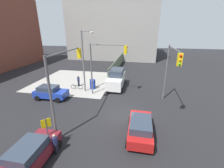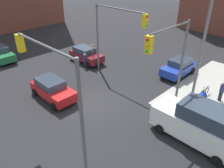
{
  "view_description": "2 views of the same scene",
  "coord_description": "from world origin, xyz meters",
  "px_view_note": "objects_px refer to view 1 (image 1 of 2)",
  "views": [
    {
      "loc": [
        -13.04,
        -1.5,
        8.06
      ],
      "look_at": [
        1.9,
        1.36,
        2.5
      ],
      "focal_mm": 24.0,
      "sensor_mm": 36.0,
      "label": 1
    },
    {
      "loc": [
        11.07,
        -9.12,
        9.75
      ],
      "look_at": [
        2.23,
        -0.27,
        2.73
      ],
      "focal_mm": 35.0,
      "sensor_mm": 36.0,
      "label": 2
    }
  ],
  "objects_px": {
    "smokestack": "(35,33)",
    "traffic_signal_ne_corner": "(104,60)",
    "traffic_signal_nw_corner": "(65,74)",
    "pedestrian_waiting": "(55,144)",
    "traffic_signal_se_corner": "(171,66)",
    "bicycle_at_crosswalk": "(17,156)",
    "street_lamp_corner": "(84,58)",
    "sedan_maroon": "(31,153)",
    "coupe_red": "(140,127)",
    "van_white_delivery": "(116,79)",
    "bicycle_leaning_on_fence": "(77,87)",
    "coupe_blue": "(50,92)",
    "pedestrian_crossing": "(78,81)",
    "mailbox_blue": "(93,84)"
  },
  "relations": [
    {
      "from": "smokestack",
      "to": "traffic_signal_ne_corner",
      "type": "bearing_deg",
      "value": -132.03
    },
    {
      "from": "traffic_signal_nw_corner",
      "to": "pedestrian_waiting",
      "type": "xyz_separation_m",
      "value": [
        -3.55,
        -0.7,
        -3.85
      ]
    },
    {
      "from": "traffic_signal_se_corner",
      "to": "traffic_signal_ne_corner",
      "type": "xyz_separation_m",
      "value": [
        2.12,
        7.29,
        -0.06
      ]
    },
    {
      "from": "traffic_signal_se_corner",
      "to": "bicycle_at_crosswalk",
      "type": "xyz_separation_m",
      "value": [
        -9.19,
        10.5,
        -4.29
      ]
    },
    {
      "from": "smokestack",
      "to": "traffic_signal_nw_corner",
      "type": "xyz_separation_m",
      "value": [
        -31.28,
        -25.5,
        -2.43
      ]
    },
    {
      "from": "traffic_signal_nw_corner",
      "to": "traffic_signal_se_corner",
      "type": "xyz_separation_m",
      "value": [
        4.64,
        -9.0,
        -0.02
      ]
    },
    {
      "from": "bicycle_at_crosswalk",
      "to": "smokestack",
      "type": "bearing_deg",
      "value": 33.82
    },
    {
      "from": "bicycle_at_crosswalk",
      "to": "street_lamp_corner",
      "type": "bearing_deg",
      "value": -2.34
    },
    {
      "from": "traffic_signal_ne_corner",
      "to": "street_lamp_corner",
      "type": "bearing_deg",
      "value": 80.44
    },
    {
      "from": "sedan_maroon",
      "to": "coupe_red",
      "type": "xyz_separation_m",
      "value": [
        3.9,
        -6.62,
        0.0
      ]
    },
    {
      "from": "van_white_delivery",
      "to": "bicycle_leaning_on_fence",
      "type": "relative_size",
      "value": 3.09
    },
    {
      "from": "coupe_blue",
      "to": "traffic_signal_se_corner",
      "type": "bearing_deg",
      "value": -88.68
    },
    {
      "from": "sedan_maroon",
      "to": "pedestrian_crossing",
      "type": "height_order",
      "value": "pedestrian_crossing"
    },
    {
      "from": "street_lamp_corner",
      "to": "van_white_delivery",
      "type": "xyz_separation_m",
      "value": [
        2.56,
        -3.72,
        -3.42
      ]
    },
    {
      "from": "sedan_maroon",
      "to": "pedestrian_waiting",
      "type": "distance_m",
      "value": 1.44
    },
    {
      "from": "smokestack",
      "to": "sedan_maroon",
      "type": "relative_size",
      "value": 3.51
    },
    {
      "from": "traffic_signal_se_corner",
      "to": "mailbox_blue",
      "type": "distance_m",
      "value": 10.95
    },
    {
      "from": "mailbox_blue",
      "to": "bicycle_leaning_on_fence",
      "type": "bearing_deg",
      "value": 105.28
    },
    {
      "from": "smokestack",
      "to": "bicycle_leaning_on_fence",
      "type": "bearing_deg",
      "value": -135.77
    },
    {
      "from": "street_lamp_corner",
      "to": "pedestrian_crossing",
      "type": "relative_size",
      "value": 4.81
    },
    {
      "from": "bicycle_at_crosswalk",
      "to": "traffic_signal_ne_corner",
      "type": "bearing_deg",
      "value": -15.86
    },
    {
      "from": "traffic_signal_nw_corner",
      "to": "bicycle_leaning_on_fence",
      "type": "xyz_separation_m",
      "value": [
        7.85,
        2.7,
        -4.31
      ]
    },
    {
      "from": "street_lamp_corner",
      "to": "coupe_red",
      "type": "bearing_deg",
      "value": -137.09
    },
    {
      "from": "traffic_signal_ne_corner",
      "to": "bicycle_leaning_on_fence",
      "type": "bearing_deg",
      "value": 75.99
    },
    {
      "from": "bicycle_at_crosswalk",
      "to": "coupe_blue",
      "type": "bearing_deg",
      "value": 19.06
    },
    {
      "from": "coupe_blue",
      "to": "bicycle_at_crosswalk",
      "type": "relative_size",
      "value": 2.24
    },
    {
      "from": "smokestack",
      "to": "traffic_signal_ne_corner",
      "type": "height_order",
      "value": "smokestack"
    },
    {
      "from": "pedestrian_crossing",
      "to": "coupe_blue",
      "type": "bearing_deg",
      "value": 100.21
    },
    {
      "from": "traffic_signal_ne_corner",
      "to": "sedan_maroon",
      "type": "distance_m",
      "value": 12.12
    },
    {
      "from": "sedan_maroon",
      "to": "bicycle_at_crosswalk",
      "type": "bearing_deg",
      "value": 87.35
    },
    {
      "from": "smokestack",
      "to": "sedan_maroon",
      "type": "bearing_deg",
      "value": -144.9
    },
    {
      "from": "traffic_signal_ne_corner",
      "to": "pedestrian_waiting",
      "type": "xyz_separation_m",
      "value": [
        -10.3,
        1.01,
        -3.77
      ]
    },
    {
      "from": "pedestrian_waiting",
      "to": "traffic_signal_se_corner",
      "type": "bearing_deg",
      "value": -176.7
    },
    {
      "from": "traffic_signal_ne_corner",
      "to": "bicycle_at_crosswalk",
      "type": "relative_size",
      "value": 3.71
    },
    {
      "from": "traffic_signal_ne_corner",
      "to": "traffic_signal_nw_corner",
      "type": "bearing_deg",
      "value": 165.78
    },
    {
      "from": "smokestack",
      "to": "pedestrian_waiting",
      "type": "bearing_deg",
      "value": -143.05
    },
    {
      "from": "mailbox_blue",
      "to": "traffic_signal_se_corner",
      "type": "bearing_deg",
      "value": -111.89
    },
    {
      "from": "traffic_signal_se_corner",
      "to": "street_lamp_corner",
      "type": "bearing_deg",
      "value": 75.58
    },
    {
      "from": "mailbox_blue",
      "to": "bicycle_leaning_on_fence",
      "type": "distance_m",
      "value": 2.32
    },
    {
      "from": "traffic_signal_se_corner",
      "to": "coupe_red",
      "type": "bearing_deg",
      "value": 153.52
    },
    {
      "from": "traffic_signal_ne_corner",
      "to": "pedestrian_crossing",
      "type": "bearing_deg",
      "value": 63.49
    },
    {
      "from": "traffic_signal_se_corner",
      "to": "pedestrian_waiting",
      "type": "bearing_deg",
      "value": 134.6
    },
    {
      "from": "mailbox_blue",
      "to": "coupe_red",
      "type": "height_order",
      "value": "coupe_red"
    },
    {
      "from": "pedestrian_waiting",
      "to": "smokestack",
      "type": "bearing_deg",
      "value": -94.34
    },
    {
      "from": "street_lamp_corner",
      "to": "traffic_signal_ne_corner",
      "type": "bearing_deg",
      "value": -99.56
    },
    {
      "from": "coupe_blue",
      "to": "bicycle_leaning_on_fence",
      "type": "xyz_separation_m",
      "value": [
        3.53,
        -1.87,
        -0.5
      ]
    },
    {
      "from": "coupe_red",
      "to": "pedestrian_crossing",
      "type": "bearing_deg",
      "value": 43.44
    },
    {
      "from": "pedestrian_waiting",
      "to": "pedestrian_crossing",
      "type": "bearing_deg",
      "value": -115.35
    },
    {
      "from": "traffic_signal_se_corner",
      "to": "bicycle_leaning_on_fence",
      "type": "height_order",
      "value": "traffic_signal_se_corner"
    },
    {
      "from": "bicycle_leaning_on_fence",
      "to": "sedan_maroon",
      "type": "bearing_deg",
      "value": -169.02
    }
  ]
}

